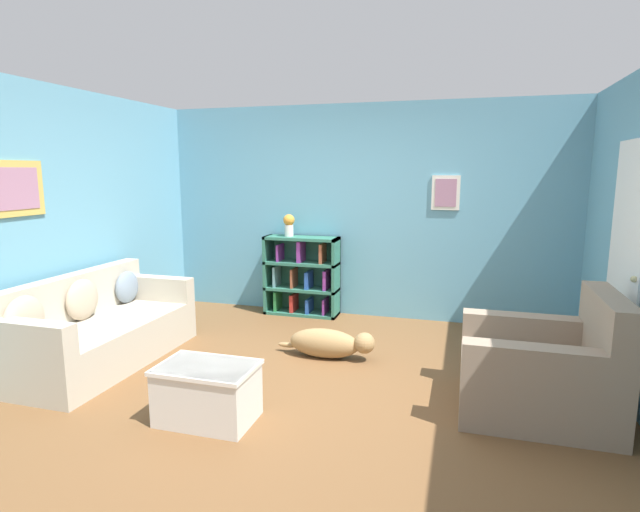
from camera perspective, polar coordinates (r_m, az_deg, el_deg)
name	(u,v)px	position (r m, az deg, el deg)	size (l,w,h in m)	color
ground_plane	(307,385)	(4.39, -1.51, -14.51)	(14.00, 14.00, 0.00)	brown
wall_back	(362,212)	(6.20, 4.83, 5.05)	(5.60, 0.13, 2.60)	#609EB7
wall_left	(51,224)	(5.39, -28.43, 3.23)	(0.13, 5.00, 2.60)	#609EB7
couch	(98,330)	(5.21, -24.01, -7.75)	(0.85, 1.87, 0.83)	#B7AD99
bookshelf	(302,276)	(6.30, -2.04, -2.34)	(0.93, 0.32, 0.99)	#2D6B56
recliner_chair	(545,371)	(4.17, 24.33, -11.93)	(1.08, 0.95, 0.94)	gray
coffee_table	(207,391)	(3.83, -12.75, -14.84)	(0.70, 0.47, 0.42)	silver
dog	(329,343)	(4.92, 1.07, -9.93)	(1.00, 0.26, 0.29)	#9E7A4C
vase	(289,224)	(6.23, -3.57, 3.67)	(0.14, 0.14, 0.27)	silver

